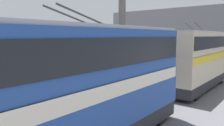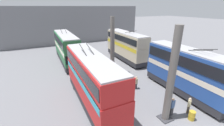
{
  "view_description": "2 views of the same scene",
  "coord_description": "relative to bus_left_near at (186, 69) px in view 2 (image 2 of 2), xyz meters",
  "views": [
    {
      "loc": [
        -1.14,
        -10.95,
        4.63
      ],
      "look_at": [
        11.49,
        -0.64,
        2.57
      ],
      "focal_mm": 35.0,
      "sensor_mm": 36.0,
      "label": 1
    },
    {
      "loc": [
        -4.33,
        8.78,
        9.17
      ],
      "look_at": [
        11.25,
        1.19,
        2.62
      ],
      "focal_mm": 24.0,
      "sensor_mm": 36.0,
      "label": 2
    }
  ],
  "objects": [
    {
      "name": "person_aisle_foreground",
      "position": [
        -2.28,
        4.14,
        -1.89
      ],
      "size": [
        0.27,
        0.43,
        1.78
      ],
      "rotation": [
        0.0,
        0.0,
        3.21
      ],
      "color": "#2D2D33",
      "rests_on": "ground_plane"
    },
    {
      "name": "bus_right_mid",
      "position": [
        2.37,
        9.84,
        0.05
      ],
      "size": [
        10.56,
        2.54,
        5.68
      ],
      "color": "black",
      "rests_on": "ground_plane"
    },
    {
      "name": "bus_left_near",
      "position": [
        0.0,
        0.0,
        0.0
      ],
      "size": [
        9.78,
        2.54,
        5.64
      ],
      "color": "black",
      "rests_on": "ground_plane"
    },
    {
      "name": "person_aisle_midway",
      "position": [
        2.94,
        4.35,
        -2.0
      ],
      "size": [
        0.47,
        0.34,
        1.61
      ],
      "rotation": [
        0.0,
        0.0,
        1.3
      ],
      "color": "#2D2D33",
      "rests_on": "ground_plane"
    },
    {
      "name": "depot_back_wall",
      "position": [
        29.49,
        4.92,
        1.81
      ],
      "size": [
        0.5,
        36.0,
        9.3
      ],
      "color": "slate",
      "rests_on": "ground_plane"
    },
    {
      "name": "support_column_near",
      "position": [
        -2.4,
        4.92,
        1.04
      ],
      "size": [
        1.07,
        1.07,
        8.02
      ],
      "color": "#605B56",
      "rests_on": "ground_plane"
    },
    {
      "name": "person_by_left_row",
      "position": [
        -2.71,
        2.49,
        -2.01
      ],
      "size": [
        0.44,
        0.48,
        1.59
      ],
      "rotation": [
        0.0,
        0.0,
        0.63
      ],
      "color": "#473D33",
      "rests_on": "ground_plane"
    },
    {
      "name": "bus_left_far",
      "position": [
        12.59,
        -0.0,
        -0.0
      ],
      "size": [
        10.3,
        2.54,
        5.6
      ],
      "color": "black",
      "rests_on": "ground_plane"
    },
    {
      "name": "oil_drum",
      "position": [
        -3.48,
        2.99,
        -2.42
      ],
      "size": [
        0.55,
        0.55,
        0.84
      ],
      "color": "#B28E23",
      "rests_on": "ground_plane"
    },
    {
      "name": "support_column_far",
      "position": [
        8.09,
        4.92,
        1.04
      ],
      "size": [
        1.07,
        1.07,
        8.02
      ],
      "color": "#605B56",
      "rests_on": "ground_plane"
    },
    {
      "name": "person_by_right_row",
      "position": [
        4.71,
        7.48,
        -1.95
      ],
      "size": [
        0.42,
        0.48,
        1.68
      ],
      "rotation": [
        0.0,
        0.0,
        2.6
      ],
      "color": "#384251",
      "rests_on": "ground_plane"
    },
    {
      "name": "bus_right_far",
      "position": [
        15.77,
        9.84,
        -0.01
      ],
      "size": [
        11.02,
        2.54,
        5.6
      ],
      "color": "black",
      "rests_on": "ground_plane"
    }
  ]
}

